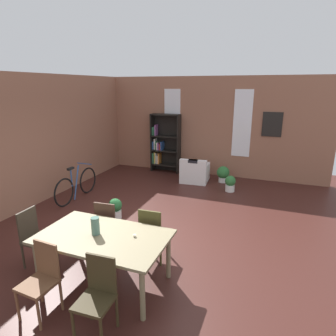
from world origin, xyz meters
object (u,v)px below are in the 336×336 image
dining_chair_far_left (109,224)px  armchair_white (195,173)px  dining_chair_far_right (152,233)px  dining_chair_head_left (35,236)px  vase_on_table (95,226)px  dining_chair_near_right (98,294)px  potted_plant_window (115,208)px  potted_plant_corner (223,174)px  potted_plant_by_shelf (230,183)px  dining_table (103,240)px  dining_chair_near_left (42,277)px  bicycle_second (77,185)px  bookshelf_tall (164,144)px

dining_chair_far_left → armchair_white: 4.29m
dining_chair_far_right → dining_chair_head_left: same height
dining_chair_far_right → dining_chair_head_left: bearing=-155.8°
vase_on_table → dining_chair_near_right: 1.02m
vase_on_table → dining_chair_far_left: bearing=111.0°
dining_chair_far_right → potted_plant_window: (-1.42, 1.16, -0.27)m
dining_chair_far_right → dining_chair_head_left: (-1.73, -0.78, 0.00)m
dining_chair_far_left → potted_plant_corner: bearing=75.4°
dining_chair_far_right → potted_plant_by_shelf: bearing=80.0°
vase_on_table → potted_plant_corner: (0.88, 5.29, -0.64)m
vase_on_table → dining_chair_head_left: vase_on_table is taller
dining_table → potted_plant_window: 2.23m
vase_on_table → dining_chair_far_right: 1.02m
vase_on_table → dining_chair_head_left: 1.25m
dining_chair_near_right → dining_chair_head_left: same height
dining_chair_near_right → dining_chair_near_left: (-0.83, -0.00, 0.00)m
dining_chair_near_right → potted_plant_corner: (0.35, 6.07, -0.24)m
dining_chair_far_right → bicycle_second: dining_chair_far_right is taller
vase_on_table → potted_plant_by_shelf: 4.78m
dining_chair_near_left → dining_table: bearing=61.8°
dining_table → dining_chair_near_left: (-0.41, -0.77, -0.19)m
armchair_white → bicycle_second: bearing=-135.5°
dining_chair_near_left → potted_plant_corner: dining_chair_near_left is taller
dining_chair_far_right → bookshelf_tall: (-1.79, 4.97, 0.44)m
bicycle_second → potted_plant_corner: (3.30, 2.68, -0.08)m
dining_table → dining_chair_near_right: 0.90m
bookshelf_tall → potted_plant_corner: bookshelf_tall is taller
dining_table → dining_chair_head_left: 1.32m
dining_chair_far_right → potted_plant_corner: bearing=85.7°
dining_chair_far_left → bicycle_second: bearing=139.2°
dining_table → bicycle_second: size_ratio=1.09×
bookshelf_tall → potted_plant_by_shelf: size_ratio=4.34×
bookshelf_tall → potted_plant_corner: size_ratio=3.93×
dining_chair_near_left → potted_plant_window: dining_chair_near_left is taller
bicycle_second → vase_on_table: bearing=-47.1°
potted_plant_by_shelf → potted_plant_window: bearing=-128.5°
dining_chair_head_left → bicycle_second: bearing=115.3°
dining_chair_near_right → dining_chair_head_left: (-1.72, 0.77, 0.00)m
armchair_white → potted_plant_by_shelf: (1.16, -0.47, -0.04)m
potted_plant_by_shelf → dining_chair_far_left: bearing=-111.7°
dining_chair_far_right → potted_plant_window: size_ratio=2.06×
dining_table → dining_chair_head_left: (-1.31, -0.00, -0.19)m
dining_chair_near_right → dining_chair_near_left: bearing=-180.0°
potted_plant_window → dining_chair_far_right: bearing=-39.4°
dining_chair_far_left → armchair_white: bearing=85.3°
dining_chair_near_right → potted_plant_window: (-1.41, 2.71, -0.27)m
dining_chair_near_right → potted_plant_window: 3.07m
bookshelf_tall → potted_plant_window: 3.89m
bicycle_second → potted_plant_by_shelf: 4.13m
dining_chair_head_left → armchair_white: bearing=76.1°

